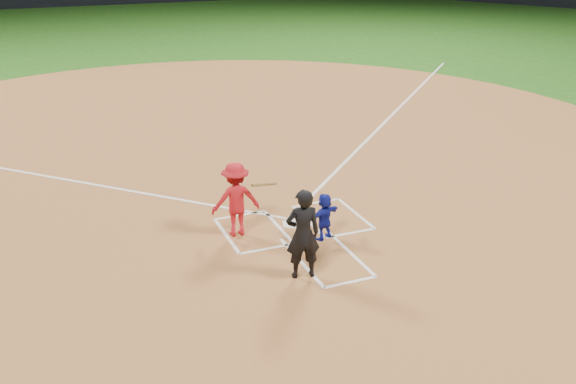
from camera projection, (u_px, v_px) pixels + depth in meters
name	position (u px, v px, depth m)	size (l,w,h in m)	color
ground	(294.00, 224.00, 14.57)	(120.00, 120.00, 0.00)	#1C4F13
home_plate_dirt	(218.00, 147.00, 19.70)	(28.00, 28.00, 0.01)	#925B30
home_plate	(294.00, 224.00, 14.57)	(0.60, 0.60, 0.02)	silver
catcher	(324.00, 216.00, 13.71)	(0.97, 0.31, 1.04)	#121B97
umpire	(303.00, 234.00, 12.05)	(0.66, 0.43, 1.81)	black
chalk_markings	(225.00, 154.00, 19.09)	(28.35, 17.32, 0.01)	white
batter_at_plate	(236.00, 199.00, 13.79)	(1.52, 0.74, 1.65)	red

